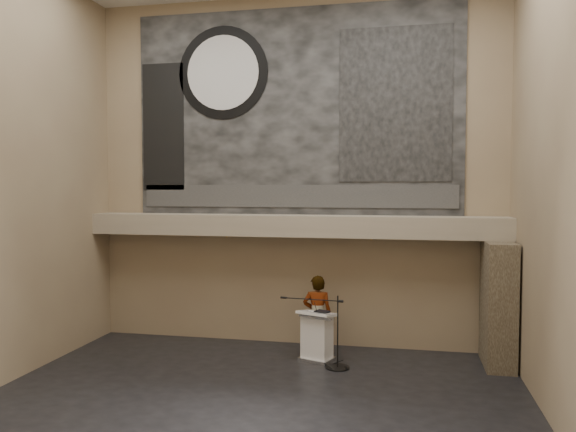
# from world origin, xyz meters

# --- Properties ---
(floor) EXTENTS (10.00, 10.00, 0.00)m
(floor) POSITION_xyz_m (0.00, 0.00, 0.00)
(floor) COLOR black
(floor) RESTS_ON ground
(wall_back) EXTENTS (10.00, 0.02, 8.50)m
(wall_back) POSITION_xyz_m (0.00, 4.00, 4.25)
(wall_back) COLOR #836D53
(wall_back) RESTS_ON floor
(wall_front) EXTENTS (10.00, 0.02, 8.50)m
(wall_front) POSITION_xyz_m (0.00, -4.00, 4.25)
(wall_front) COLOR #836D53
(wall_front) RESTS_ON floor
(wall_left) EXTENTS (0.02, 8.00, 8.50)m
(wall_left) POSITION_xyz_m (-5.00, 0.00, 4.25)
(wall_left) COLOR #836D53
(wall_left) RESTS_ON floor
(wall_right) EXTENTS (0.02, 8.00, 8.50)m
(wall_right) POSITION_xyz_m (5.00, 0.00, 4.25)
(wall_right) COLOR #836D53
(wall_right) RESTS_ON floor
(soffit) EXTENTS (10.00, 0.80, 0.50)m
(soffit) POSITION_xyz_m (0.00, 3.60, 2.95)
(soffit) COLOR gray
(soffit) RESTS_ON wall_back
(sprinkler_left) EXTENTS (0.04, 0.04, 0.06)m
(sprinkler_left) POSITION_xyz_m (-1.60, 3.55, 2.67)
(sprinkler_left) COLOR #B2893D
(sprinkler_left) RESTS_ON soffit
(sprinkler_right) EXTENTS (0.04, 0.04, 0.06)m
(sprinkler_right) POSITION_xyz_m (1.90, 3.55, 2.67)
(sprinkler_right) COLOR #B2893D
(sprinkler_right) RESTS_ON soffit
(banner) EXTENTS (8.00, 0.05, 5.00)m
(banner) POSITION_xyz_m (0.00, 3.97, 5.70)
(banner) COLOR black
(banner) RESTS_ON wall_back
(banner_text_strip) EXTENTS (7.76, 0.02, 0.55)m
(banner_text_strip) POSITION_xyz_m (0.00, 3.93, 3.65)
(banner_text_strip) COLOR #2F2F2F
(banner_text_strip) RESTS_ON banner
(banner_clock_rim) EXTENTS (2.30, 0.02, 2.30)m
(banner_clock_rim) POSITION_xyz_m (-1.80, 3.93, 6.70)
(banner_clock_rim) COLOR black
(banner_clock_rim) RESTS_ON banner
(banner_clock_face) EXTENTS (1.84, 0.02, 1.84)m
(banner_clock_face) POSITION_xyz_m (-1.80, 3.91, 6.70)
(banner_clock_face) COLOR silver
(banner_clock_face) RESTS_ON banner
(banner_building_print) EXTENTS (2.60, 0.02, 3.60)m
(banner_building_print) POSITION_xyz_m (2.40, 3.93, 5.80)
(banner_building_print) COLOR black
(banner_building_print) RESTS_ON banner
(banner_brick_print) EXTENTS (1.10, 0.02, 3.20)m
(banner_brick_print) POSITION_xyz_m (-3.40, 3.93, 5.40)
(banner_brick_print) COLOR black
(banner_brick_print) RESTS_ON banner
(stone_pier) EXTENTS (0.60, 1.40, 2.70)m
(stone_pier) POSITION_xyz_m (4.65, 3.15, 1.35)
(stone_pier) COLOR #403627
(stone_pier) RESTS_ON floor
(lectern) EXTENTS (0.93, 0.80, 1.14)m
(lectern) POSITION_xyz_m (0.77, 2.68, 0.55)
(lectern) COLOR silver
(lectern) RESTS_ON floor
(binder) EXTENTS (0.36, 0.33, 0.04)m
(binder) POSITION_xyz_m (0.88, 2.65, 1.12)
(binder) COLOR black
(binder) RESTS_ON lectern
(papers) EXTENTS (0.26, 0.31, 0.00)m
(papers) POSITION_xyz_m (0.63, 2.63, 1.10)
(papers) COLOR silver
(papers) RESTS_ON lectern
(speaker_person) EXTENTS (0.70, 0.48, 1.85)m
(speaker_person) POSITION_xyz_m (0.71, 3.11, 0.93)
(speaker_person) COLOR white
(speaker_person) RESTS_ON floor
(mic_stand) EXTENTS (1.54, 0.52, 1.56)m
(mic_stand) POSITION_xyz_m (1.23, 2.29, 0.24)
(mic_stand) COLOR black
(mic_stand) RESTS_ON floor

